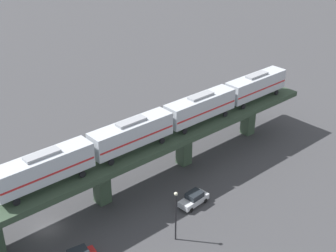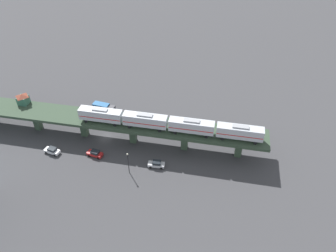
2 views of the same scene
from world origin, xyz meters
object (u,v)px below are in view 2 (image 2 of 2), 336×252
signal_hut (23,99)px  street_car_red (95,153)px  street_car_white (52,151)px  delivery_truck (104,108)px  street_car_silver (156,164)px  street_lamp (128,162)px  subway_train (168,123)px

signal_hut → street_car_red: size_ratio=0.73×
street_car_white → delivery_truck: delivery_truck is taller
street_car_red → street_car_white: same height
signal_hut → street_car_silver: size_ratio=0.75×
delivery_truck → street_lamp: street_lamp is taller
street_lamp → street_car_silver: bearing=-61.5°
street_car_red → street_lamp: bearing=-110.9°
street_car_white → street_lamp: bearing=-97.3°
signal_hut → delivery_truck: bearing=-66.1°
street_car_white → street_car_silver: bearing=-88.9°
street_car_red → street_car_white: (-1.24, 12.15, 0.00)m
street_car_silver → street_car_white: 29.77m
subway_train → delivery_truck: bearing=60.9°
subway_train → signal_hut: (3.91, 44.85, -0.74)m
signal_hut → street_lamp: signal_hut is taller
street_car_white → delivery_truck: (21.01, -7.70, 0.82)m
street_car_white → signal_hut: bearing=48.8°
subway_train → street_lamp: size_ratio=7.18×
street_car_red → delivery_truck: bearing=12.7°
subway_train → signal_hut: subway_train is taller
subway_train → street_car_red: bearing=108.7°
signal_hut → street_lamp: size_ratio=0.49×
street_car_red → street_car_white: 12.22m
subway_train → street_car_white: subway_train is taller
subway_train → signal_hut: size_ratio=14.65×
street_car_silver → delivery_truck: 30.10m
street_car_silver → street_lamp: size_ratio=0.65×
street_car_silver → street_lamp: (-3.54, 6.52, 3.17)m
signal_hut → street_car_red: signal_hut is taller
signal_hut → delivery_truck: signal_hut is taller
delivery_truck → street_car_silver: bearing=-132.8°
signal_hut → street_lamp: 39.72m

